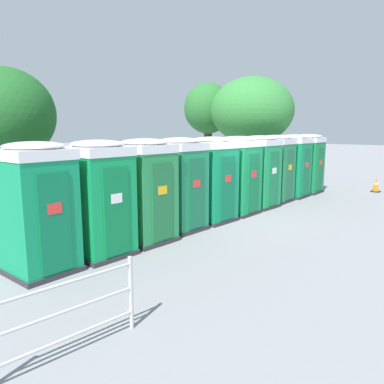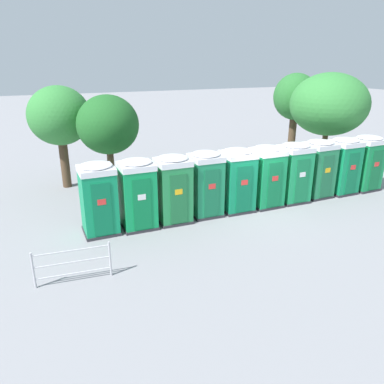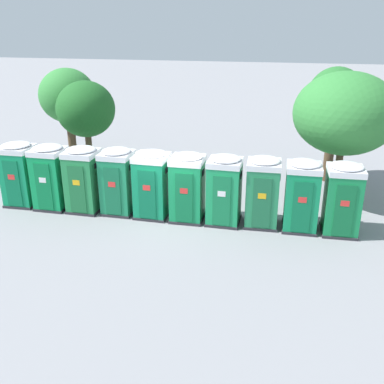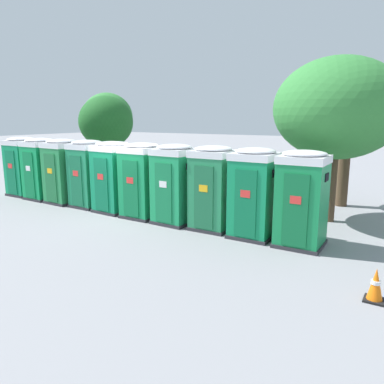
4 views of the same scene
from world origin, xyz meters
TOP-DOWN VIEW (x-y plane):
  - ground_plane at (0.00, 0.00)m, footprint 120.00×120.00m
  - portapotty_0 at (-6.11, 0.14)m, footprint 1.19×1.21m
  - portapotty_1 at (-4.75, 0.05)m, footprint 1.24×1.23m
  - portapotty_2 at (-3.39, 0.04)m, footprint 1.25×1.24m
  - portapotty_3 at (-2.03, 0.11)m, footprint 1.19×1.23m
  - portapotty_4 at (-0.68, 0.03)m, footprint 1.28×1.25m
  - portapotty_5 at (0.68, -0.02)m, footprint 1.21×1.21m
  - portapotty_6 at (2.04, -0.04)m, footprint 1.24×1.24m
  - portapotty_7 at (3.40, 0.03)m, footprint 1.20×1.22m
  - portapotty_8 at (4.75, -0.06)m, footprint 1.19×1.21m
  - portapotty_9 at (6.11, -0.10)m, footprint 1.22×1.22m
  - street_tree_1 at (6.25, 2.81)m, footprint 3.94×3.94m
  - street_tree_2 at (6.13, 5.35)m, footprint 2.47×2.47m
  - street_tree_3 at (-4.83, 3.99)m, footprint 2.65×2.65m
  - traffic_cone at (8.19, -2.45)m, footprint 0.36×0.36m
  - event_barrier at (-7.40, -2.70)m, footprint 2.05×0.26m

SIDE VIEW (x-z plane):
  - ground_plane at x=0.00m, z-range 0.00..0.00m
  - traffic_cone at x=8.19m, z-range -0.01..0.63m
  - event_barrier at x=-7.40m, z-range 0.04..1.09m
  - portapotty_4 at x=-0.68m, z-range 0.01..2.55m
  - portapotty_2 at x=-3.39m, z-range 0.01..2.55m
  - portapotty_1 at x=-4.75m, z-range 0.01..2.55m
  - portapotty_9 at x=6.11m, z-range 0.01..2.55m
  - portapotty_5 at x=0.68m, z-range 0.01..2.55m
  - portapotty_6 at x=2.04m, z-range 0.01..2.55m
  - portapotty_8 at x=4.75m, z-range 0.01..2.55m
  - portapotty_0 at x=-6.11m, z-range 0.01..2.55m
  - portapotty_7 at x=3.40m, z-range 0.01..2.55m
  - portapotty_3 at x=-2.03m, z-range 0.01..2.55m
  - street_tree_3 at x=-4.83m, z-range 0.92..5.33m
  - street_tree_1 at x=6.25m, z-range 1.02..6.22m
  - street_tree_2 at x=6.13m, z-range 1.18..6.28m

